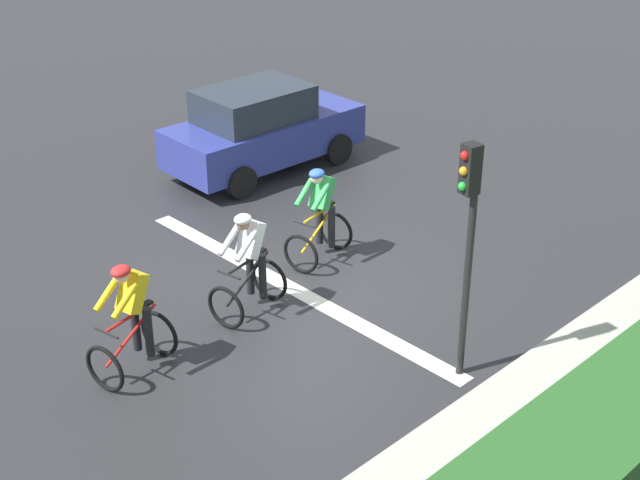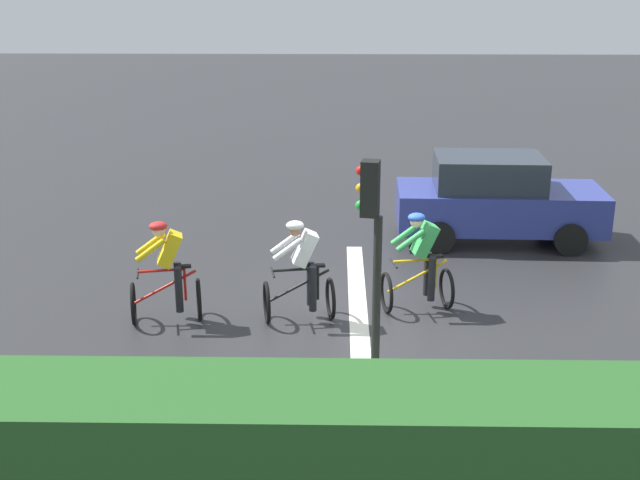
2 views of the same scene
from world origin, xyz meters
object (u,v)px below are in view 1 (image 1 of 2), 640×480
Objects in this scene: cyclist_lead at (132,320)px; traffic_light_near_crossing at (468,228)px; cyclist_mid at (320,216)px; cyclist_second at (249,265)px; car_navy at (262,128)px.

cyclist_lead is 4.57m from traffic_light_near_crossing.
traffic_light_near_crossing is (-3.63, 0.95, 1.43)m from cyclist_mid.
cyclist_second is (0.08, -2.09, 0.00)m from cyclist_lead.
traffic_light_near_crossing reaches higher than cyclist_mid.
traffic_light_near_crossing is (-3.17, -0.96, 1.43)m from cyclist_second.
cyclist_lead is 1.00× the size of cyclist_second.
cyclist_lead is 7.20m from car_navy.
car_navy is (3.63, -1.88, 0.08)m from cyclist_mid.
cyclist_mid is at bearing -76.52° from cyclist_second.
cyclist_second is at bearing 137.23° from car_navy.
cyclist_lead and cyclist_mid have the same top height.
car_navy is at bearing -27.34° from cyclist_mid.
cyclist_second is at bearing -87.82° from cyclist_lead.
car_navy is at bearing -21.27° from traffic_light_near_crossing.
traffic_light_near_crossing is at bearing -135.37° from cyclist_lead.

